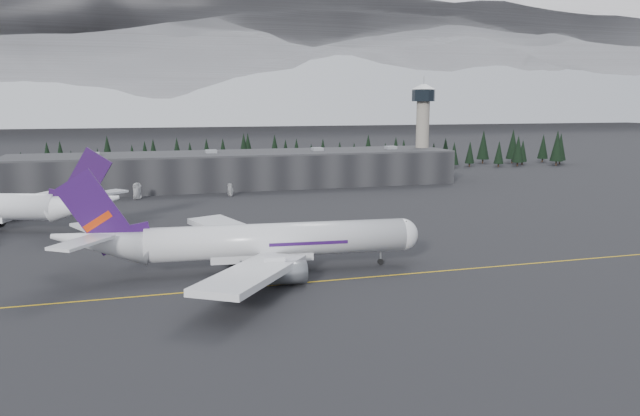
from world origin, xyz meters
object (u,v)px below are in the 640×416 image
object	(u,v)px
gse_vehicle_b	(231,194)
control_tower	(423,121)
gse_vehicle_a	(137,197)
jet_main	(246,242)
terminal	(239,169)

from	to	relation	value
gse_vehicle_b	control_tower	bearing A→B (deg)	72.37
gse_vehicle_a	jet_main	bearing A→B (deg)	-107.28
control_tower	gse_vehicle_b	size ratio (longest dim) A/B	8.76
jet_main	gse_vehicle_b	bearing A→B (deg)	88.41
jet_main	gse_vehicle_a	distance (m)	97.35
terminal	jet_main	distance (m)	118.41
gse_vehicle_a	gse_vehicle_b	size ratio (longest dim) A/B	1.26
terminal	gse_vehicle_b	distance (m)	24.93
jet_main	gse_vehicle_a	xyz separation A→B (m)	(-18.77, 95.40, -4.77)
jet_main	gse_vehicle_a	world-z (taller)	jet_main
terminal	gse_vehicle_b	xyz separation A→B (m)	(-6.57, -23.40, -5.57)
control_tower	gse_vehicle_a	distance (m)	116.27
terminal	gse_vehicle_a	distance (m)	42.69
control_tower	gse_vehicle_a	bearing A→B (deg)	-167.49
terminal	jet_main	size ratio (longest dim) A/B	2.40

